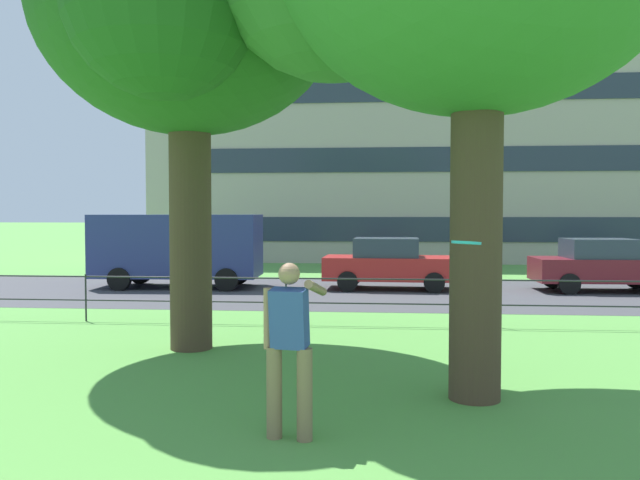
{
  "coord_description": "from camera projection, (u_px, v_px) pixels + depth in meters",
  "views": [
    {
      "loc": [
        -0.27,
        0.43,
        2.29
      ],
      "look_at": [
        -1.14,
        10.18,
        1.88
      ],
      "focal_mm": 36.32,
      "sensor_mm": 36.0,
      "label": 1
    }
  ],
  "objects": [
    {
      "name": "person_thrower",
      "position": [
        290.0,
        344.0,
        6.52
      ],
      "size": [
        0.61,
        0.75,
        1.79
      ],
      "color": "#846B4C",
      "rests_on": "ground"
    },
    {
      "name": "tree_large_lawn",
      "position": [
        189.0,
        4.0,
        10.32
      ],
      "size": [
        5.1,
        5.62,
        7.93
      ],
      "color": "#4C3828",
      "rests_on": "ground"
    },
    {
      "name": "car_red_center",
      "position": [
        390.0,
        263.0,
        19.39
      ],
      "size": [
        4.06,
        1.94,
        1.54
      ],
      "color": "red",
      "rests_on": "ground"
    },
    {
      "name": "panel_van_far_left",
      "position": [
        178.0,
        246.0,
        19.88
      ],
      "size": [
        5.06,
        2.22,
        2.24
      ],
      "color": "navy",
      "rests_on": "ground"
    },
    {
      "name": "park_fence",
      "position": [
        391.0,
        293.0,
        13.09
      ],
      "size": [
        29.94,
        0.04,
        1.0
      ],
      "color": "#232328",
      "rests_on": "ground"
    },
    {
      "name": "frisbee",
      "position": [
        466.0,
        243.0,
        5.89
      ],
      "size": [
        0.38,
        0.38,
        0.05
      ],
      "color": "#2DB2C6"
    },
    {
      "name": "street_strip",
      "position": [
        386.0,
        292.0,
        18.63
      ],
      "size": [
        80.0,
        7.64,
        0.01
      ],
      "primitive_type": "cube",
      "color": "#424247",
      "rests_on": "ground"
    },
    {
      "name": "apartment_building_background",
      "position": [
        536.0,
        133.0,
        33.59
      ],
      "size": [
        38.08,
        11.19,
        12.86
      ],
      "color": "#ADA393",
      "rests_on": "ground"
    },
    {
      "name": "car_maroon_far_right",
      "position": [
        603.0,
        265.0,
        18.82
      ],
      "size": [
        4.04,
        1.88,
        1.54
      ],
      "color": "maroon",
      "rests_on": "ground"
    }
  ]
}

